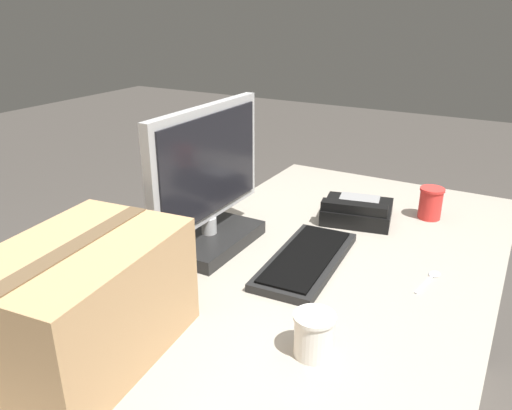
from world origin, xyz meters
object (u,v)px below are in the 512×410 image
(paper_cup_left, at_px, (314,335))
(paper_cup_right, at_px, (431,203))
(cardboard_box, at_px, (83,302))
(desk_phone, at_px, (357,211))
(monitor, at_px, (208,190))
(spoon, at_px, (431,278))
(keyboard, at_px, (306,260))

(paper_cup_left, distance_m, paper_cup_right, 0.83)
(paper_cup_right, distance_m, cardboard_box, 1.14)
(desk_phone, bearing_deg, monitor, 129.38)
(monitor, height_order, paper_cup_left, monitor)
(cardboard_box, bearing_deg, paper_cup_right, -23.36)
(monitor, xyz_separation_m, paper_cup_left, (-0.30, -0.46, -0.13))
(paper_cup_right, distance_m, spoon, 0.41)
(desk_phone, bearing_deg, keyboard, 164.95)
(paper_cup_right, bearing_deg, spoon, -167.54)
(keyboard, relative_size, cardboard_box, 0.95)
(desk_phone, relative_size, paper_cup_right, 2.40)
(paper_cup_right, height_order, spoon, paper_cup_right)
(keyboard, bearing_deg, paper_cup_right, -28.34)
(spoon, bearing_deg, desk_phone, 57.41)
(paper_cup_right, xyz_separation_m, cardboard_box, (-1.05, 0.45, 0.07))
(desk_phone, relative_size, cardboard_box, 0.58)
(monitor, height_order, paper_cup_right, monitor)
(keyboard, bearing_deg, cardboard_box, 154.10)
(desk_phone, bearing_deg, spoon, -144.22)
(monitor, bearing_deg, paper_cup_right, -44.79)
(desk_phone, distance_m, spoon, 0.40)
(desk_phone, bearing_deg, cardboard_box, 153.08)
(monitor, xyz_separation_m, cardboard_box, (-0.52, -0.07, -0.05))
(paper_cup_left, height_order, cardboard_box, cardboard_box)
(monitor, height_order, desk_phone, monitor)
(keyboard, height_order, paper_cup_right, paper_cup_right)
(monitor, height_order, keyboard, monitor)
(keyboard, xyz_separation_m, paper_cup_right, (0.49, -0.22, 0.04))
(monitor, distance_m, cardboard_box, 0.53)
(paper_cup_left, bearing_deg, spoon, -18.86)
(keyboard, xyz_separation_m, spoon, (0.09, -0.31, -0.01))
(desk_phone, distance_m, paper_cup_right, 0.24)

